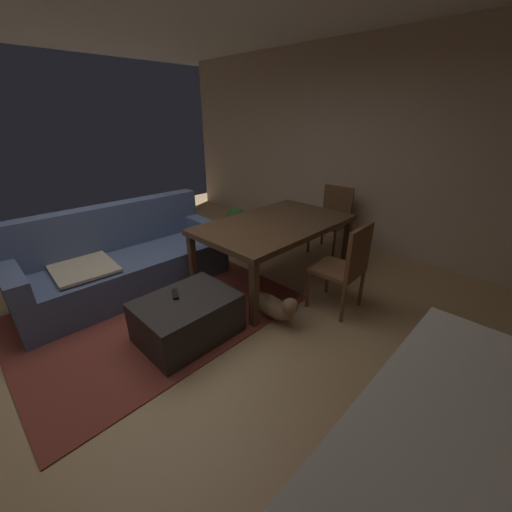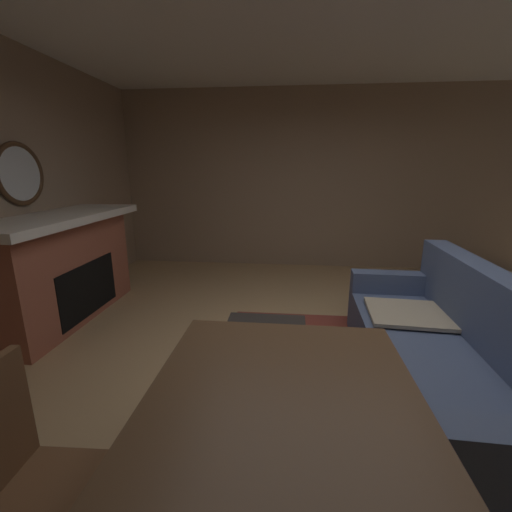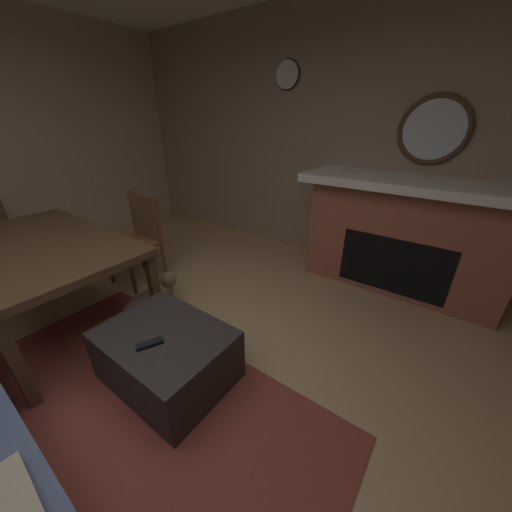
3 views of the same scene
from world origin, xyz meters
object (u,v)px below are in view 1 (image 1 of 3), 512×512
at_px(ottoman_coffee_table, 188,318).
at_px(dining_chair_south, 346,264).
at_px(couch, 124,262).
at_px(dining_table, 275,228).
at_px(dining_chair_east, 333,216).
at_px(potted_plant, 236,220).
at_px(small_dog, 274,306).
at_px(tv_remote, 175,294).

relative_size(ottoman_coffee_table, dining_chair_south, 0.91).
bearing_deg(couch, dining_table, -39.26).
xyz_separation_m(dining_chair_east, potted_plant, (-0.61, 1.41, -0.24)).
distance_m(couch, dining_chair_east, 2.85).
distance_m(ottoman_coffee_table, small_dog, 0.82).
relative_size(ottoman_coffee_table, dining_table, 0.47).
relative_size(couch, tv_remote, 14.13).
relative_size(ottoman_coffee_table, dining_chair_east, 0.91).
bearing_deg(ottoman_coffee_table, tv_remote, 103.25).
relative_size(tv_remote, potted_plant, 0.33).
relative_size(dining_chair_south, small_dog, 1.64).
bearing_deg(potted_plant, dining_table, -115.52).
bearing_deg(potted_plant, ottoman_coffee_table, -142.14).
xyz_separation_m(ottoman_coffee_table, small_dog, (0.72, -0.40, -0.03)).
bearing_deg(dining_chair_south, dining_table, 90.24).
distance_m(dining_table, potted_plant, 1.62).
relative_size(couch, ottoman_coffee_table, 2.68).
xyz_separation_m(dining_table, potted_plant, (0.68, 1.42, -0.39)).
bearing_deg(tv_remote, dining_chair_east, 26.97).
xyz_separation_m(dining_chair_east, small_dog, (-1.92, -0.57, -0.36)).
distance_m(ottoman_coffee_table, potted_plant, 2.58).
height_order(couch, small_dog, couch).
height_order(dining_chair_south, small_dog, dining_chair_south).
bearing_deg(dining_chair_east, small_dog, -163.55).
bearing_deg(potted_plant, tv_remote, -144.66).
bearing_deg(couch, small_dog, -66.96).
bearing_deg(dining_chair_east, dining_table, -179.70).
xyz_separation_m(tv_remote, potted_plant, (2.06, 1.46, -0.13)).
bearing_deg(small_dog, dining_table, 41.30).
bearing_deg(small_dog, ottoman_coffee_table, 151.15).
bearing_deg(ottoman_coffee_table, dining_chair_east, 3.70).
relative_size(couch, dining_chair_east, 2.43).
bearing_deg(dining_chair_east, tv_remote, -178.89).
relative_size(dining_table, small_dog, 3.15).
distance_m(ottoman_coffee_table, dining_chair_south, 1.60).
distance_m(potted_plant, small_dog, 2.38).
distance_m(couch, dining_table, 1.77).
bearing_deg(dining_table, ottoman_coffee_table, -173.10).
xyz_separation_m(ottoman_coffee_table, dining_table, (1.36, 0.16, 0.47)).
distance_m(tv_remote, small_dog, 0.94).
relative_size(dining_table, dining_chair_east, 1.92).
bearing_deg(dining_table, potted_plant, 64.48).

